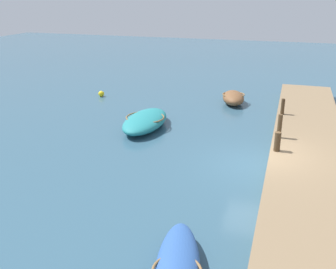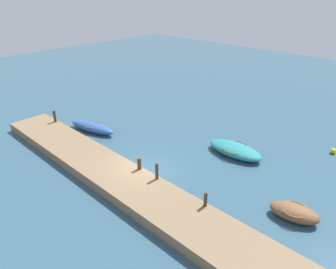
{
  "view_description": "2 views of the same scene",
  "coord_description": "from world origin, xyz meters",
  "px_view_note": "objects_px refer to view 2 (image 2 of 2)",
  "views": [
    {
      "loc": [
        -14.6,
        -0.8,
        6.62
      ],
      "look_at": [
        0.32,
        3.97,
        0.8
      ],
      "focal_mm": 41.58,
      "sensor_mm": 36.0,
      "label": 1
    },
    {
      "loc": [
        12.89,
        -11.18,
        11.07
      ],
      "look_at": [
        -0.77,
        3.05,
        1.38
      ],
      "focal_mm": 33.47,
      "sensor_mm": 36.0,
      "label": 2
    }
  ],
  "objects_px": {
    "rowboat_blue": "(92,127)",
    "mooring_post_east": "(206,199)",
    "dinghy_brown": "(294,212)",
    "mooring_post_west": "(55,116)",
    "mooring_post_mid_east": "(157,171)",
    "marker_buoy": "(333,151)",
    "motorboat_teal": "(235,150)",
    "mooring_post_mid_west": "(139,163)"
  },
  "relations": [
    {
      "from": "marker_buoy",
      "to": "motorboat_teal",
      "type": "bearing_deg",
      "value": -134.77
    },
    {
      "from": "rowboat_blue",
      "to": "marker_buoy",
      "type": "height_order",
      "value": "rowboat_blue"
    },
    {
      "from": "mooring_post_mid_west",
      "to": "marker_buoy",
      "type": "bearing_deg",
      "value": 56.65
    },
    {
      "from": "mooring_post_west",
      "to": "marker_buoy",
      "type": "distance_m",
      "value": 21.49
    },
    {
      "from": "dinghy_brown",
      "to": "mooring_post_mid_west",
      "type": "distance_m",
      "value": 9.08
    },
    {
      "from": "rowboat_blue",
      "to": "motorboat_teal",
      "type": "bearing_deg",
      "value": 11.29
    },
    {
      "from": "dinghy_brown",
      "to": "mooring_post_west",
      "type": "height_order",
      "value": "mooring_post_west"
    },
    {
      "from": "rowboat_blue",
      "to": "mooring_post_mid_east",
      "type": "bearing_deg",
      "value": -24.03
    },
    {
      "from": "mooring_post_mid_east",
      "to": "marker_buoy",
      "type": "distance_m",
      "value": 13.14
    },
    {
      "from": "rowboat_blue",
      "to": "mooring_post_east",
      "type": "relative_size",
      "value": 5.55
    },
    {
      "from": "rowboat_blue",
      "to": "marker_buoy",
      "type": "xyz_separation_m",
      "value": [
        15.5,
        9.81,
        -0.18
      ]
    },
    {
      "from": "mooring_post_mid_west",
      "to": "mooring_post_east",
      "type": "distance_m",
      "value": 5.1
    },
    {
      "from": "rowboat_blue",
      "to": "mooring_post_mid_west",
      "type": "relative_size",
      "value": 5.79
    },
    {
      "from": "rowboat_blue",
      "to": "mooring_post_mid_east",
      "type": "distance_m",
      "value": 9.6
    },
    {
      "from": "mooring_post_mid_west",
      "to": "mooring_post_west",
      "type": "bearing_deg",
      "value": 180.0
    },
    {
      "from": "mooring_post_mid_west",
      "to": "marker_buoy",
      "type": "height_order",
      "value": "mooring_post_mid_west"
    },
    {
      "from": "marker_buoy",
      "to": "rowboat_blue",
      "type": "bearing_deg",
      "value": -147.67
    },
    {
      "from": "dinghy_brown",
      "to": "mooring_post_east",
      "type": "distance_m",
      "value": 4.62
    },
    {
      "from": "mooring_post_east",
      "to": "dinghy_brown",
      "type": "bearing_deg",
      "value": 41.15
    },
    {
      "from": "motorboat_teal",
      "to": "dinghy_brown",
      "type": "bearing_deg",
      "value": -32.6
    },
    {
      "from": "mooring_post_mid_east",
      "to": "marker_buoy",
      "type": "height_order",
      "value": "mooring_post_mid_east"
    },
    {
      "from": "motorboat_teal",
      "to": "mooring_post_west",
      "type": "bearing_deg",
      "value": -154.49
    },
    {
      "from": "rowboat_blue",
      "to": "mooring_post_east",
      "type": "bearing_deg",
      "value": -21.1
    },
    {
      "from": "mooring_post_west",
      "to": "mooring_post_mid_east",
      "type": "xyz_separation_m",
      "value": [
        11.97,
        0.0,
        0.04
      ]
    },
    {
      "from": "mooring_post_east",
      "to": "motorboat_teal",
      "type": "bearing_deg",
      "value": 110.21
    },
    {
      "from": "mooring_post_mid_east",
      "to": "mooring_post_east",
      "type": "distance_m",
      "value": 3.56
    },
    {
      "from": "motorboat_teal",
      "to": "mooring_post_east",
      "type": "height_order",
      "value": "mooring_post_east"
    },
    {
      "from": "rowboat_blue",
      "to": "mooring_post_east",
      "type": "height_order",
      "value": "mooring_post_east"
    },
    {
      "from": "motorboat_teal",
      "to": "mooring_post_mid_west",
      "type": "relative_size",
      "value": 5.24
    },
    {
      "from": "mooring_post_west",
      "to": "marker_buoy",
      "type": "bearing_deg",
      "value": 32.71
    },
    {
      "from": "dinghy_brown",
      "to": "mooring_post_mid_east",
      "type": "relative_size",
      "value": 2.6
    },
    {
      "from": "mooring_post_mid_west",
      "to": "mooring_post_east",
      "type": "relative_size",
      "value": 0.96
    },
    {
      "from": "rowboat_blue",
      "to": "dinghy_brown",
      "type": "bearing_deg",
      "value": -8.97
    },
    {
      "from": "mooring_post_east",
      "to": "marker_buoy",
      "type": "xyz_separation_m",
      "value": [
        2.54,
        11.6,
        -0.86
      ]
    },
    {
      "from": "rowboat_blue",
      "to": "mooring_post_east",
      "type": "distance_m",
      "value": 13.1
    },
    {
      "from": "marker_buoy",
      "to": "mooring_post_east",
      "type": "bearing_deg",
      "value": -102.33
    },
    {
      "from": "mooring_post_mid_east",
      "to": "mooring_post_east",
      "type": "bearing_deg",
      "value": 0.0
    },
    {
      "from": "mooring_post_west",
      "to": "mooring_post_mid_east",
      "type": "bearing_deg",
      "value": 0.0
    },
    {
      "from": "mooring_post_mid_east",
      "to": "marker_buoy",
      "type": "relative_size",
      "value": 2.71
    },
    {
      "from": "mooring_post_mid_west",
      "to": "mooring_post_mid_east",
      "type": "xyz_separation_m",
      "value": [
        1.54,
        0.0,
        0.13
      ]
    },
    {
      "from": "mooring_post_mid_east",
      "to": "mooring_post_west",
      "type": "bearing_deg",
      "value": 180.0
    },
    {
      "from": "mooring_post_west",
      "to": "mooring_post_mid_east",
      "type": "height_order",
      "value": "mooring_post_mid_east"
    }
  ]
}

